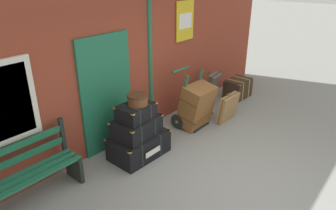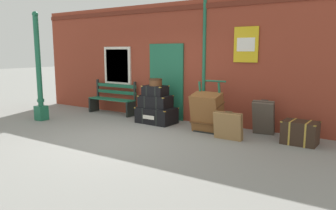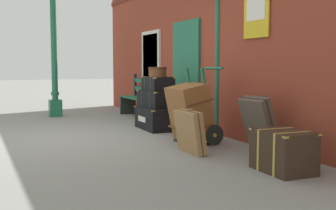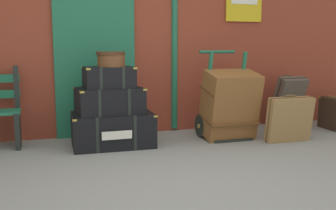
# 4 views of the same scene
# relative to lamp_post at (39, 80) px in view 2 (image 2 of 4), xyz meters

# --- Properties ---
(ground_plane) EXTENTS (60.00, 60.00, 0.00)m
(ground_plane) POSITION_rel_lamp_post_xyz_m (3.16, -0.35, -1.11)
(ground_plane) COLOR gray
(brick_facade) EXTENTS (10.40, 0.35, 3.20)m
(brick_facade) POSITION_rel_lamp_post_xyz_m (3.14, 2.24, 0.48)
(brick_facade) COLOR brown
(brick_facade) RESTS_ON ground
(lamp_post) EXTENTS (0.28, 0.28, 2.94)m
(lamp_post) POSITION_rel_lamp_post_xyz_m (0.00, 0.00, 0.00)
(lamp_post) COLOR #1E6647
(lamp_post) RESTS_ON ground
(platform_bench) EXTENTS (1.60, 0.43, 1.01)m
(platform_bench) POSITION_rel_lamp_post_xyz_m (1.01, 1.81, -0.67)
(platform_bench) COLOR #1E6647
(platform_bench) RESTS_ON ground
(steamer_trunk_base) EXTENTS (1.03, 0.69, 0.43)m
(steamer_trunk_base) POSITION_rel_lamp_post_xyz_m (2.90, 1.44, -0.90)
(steamer_trunk_base) COLOR black
(steamer_trunk_base) RESTS_ON ground
(steamer_trunk_middle) EXTENTS (0.84, 0.60, 0.33)m
(steamer_trunk_middle) POSITION_rel_lamp_post_xyz_m (2.87, 1.44, -0.53)
(steamer_trunk_middle) COLOR black
(steamer_trunk_middle) RESTS_ON steamer_trunk_base
(steamer_trunk_top) EXTENTS (0.62, 0.47, 0.27)m
(steamer_trunk_top) POSITION_rel_lamp_post_xyz_m (2.87, 1.44, -0.24)
(steamer_trunk_top) COLOR black
(steamer_trunk_top) RESTS_ON steamer_trunk_middle
(round_hatbox) EXTENTS (0.35, 0.35, 0.19)m
(round_hatbox) POSITION_rel_lamp_post_xyz_m (2.90, 1.42, -0.01)
(round_hatbox) COLOR brown
(round_hatbox) RESTS_ON steamer_trunk_top
(porters_trolley) EXTENTS (0.71, 0.60, 1.20)m
(porters_trolley) POSITION_rel_lamp_post_xyz_m (4.47, 1.47, -0.84)
(porters_trolley) COLOR black
(porters_trolley) RESTS_ON ground
(large_brown_trunk) EXTENTS (0.70, 0.61, 0.95)m
(large_brown_trunk) POSITION_rel_lamp_post_xyz_m (4.47, 1.29, -0.64)
(large_brown_trunk) COLOR brown
(large_brown_trunk) RESTS_ON ground
(suitcase_beige) EXTENTS (0.51, 0.47, 0.81)m
(suitcase_beige) POSITION_rel_lamp_post_xyz_m (5.67, 1.73, -0.71)
(suitcase_beige) COLOR #51473D
(suitcase_beige) RESTS_ON ground
(suitcase_caramel) EXTENTS (0.64, 0.23, 0.62)m
(suitcase_caramel) POSITION_rel_lamp_post_xyz_m (5.15, 0.92, -0.81)
(suitcase_caramel) COLOR olive
(suitcase_caramel) RESTS_ON ground
(corner_trunk) EXTENTS (0.71, 0.52, 0.49)m
(corner_trunk) POSITION_rel_lamp_post_xyz_m (6.53, 1.41, -0.87)
(corner_trunk) COLOR #332319
(corner_trunk) RESTS_ON ground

